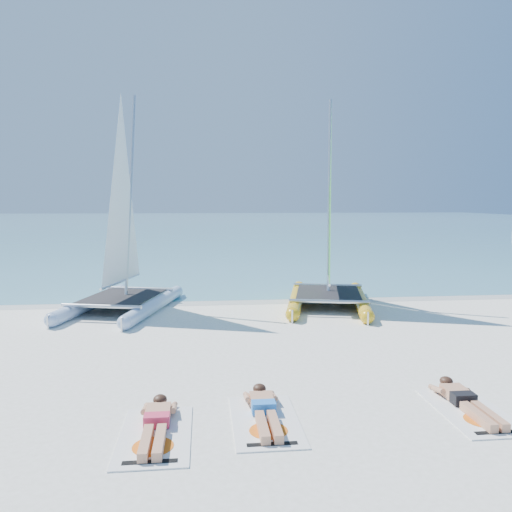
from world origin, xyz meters
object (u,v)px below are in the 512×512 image
at_px(catamaran_blue, 122,243).
at_px(sunbather_a, 157,422).
at_px(catamaran_yellow, 329,237).
at_px(towel_b, 265,421).
at_px(towel_a, 155,435).
at_px(sunbather_c, 465,400).
at_px(towel_c, 471,411).
at_px(sunbather_b, 264,409).

relative_size(catamaran_blue, sunbather_a, 3.96).
bearing_deg(catamaran_yellow, towel_b, -96.90).
xyz_separation_m(catamaran_blue, sunbather_a, (1.72, -8.24, -1.92)).
xyz_separation_m(towel_a, sunbather_a, (0.00, 0.19, 0.11)).
distance_m(catamaran_blue, sunbather_c, 10.50).
height_order(catamaran_blue, towel_b, catamaran_blue).
distance_m(catamaran_yellow, sunbather_c, 8.57).
bearing_deg(towel_c, towel_a, -176.43).
bearing_deg(towel_c, catamaran_yellow, 91.04).
height_order(sunbather_a, sunbather_b, same).
bearing_deg(sunbather_b, towel_b, -90.00).
height_order(catamaran_yellow, sunbather_b, catamaran_yellow).
xyz_separation_m(sunbather_a, towel_b, (1.61, 0.11, -0.11)).
bearing_deg(sunbather_a, catamaran_yellow, 61.36).
bearing_deg(sunbather_b, catamaran_blue, 112.74).
relative_size(catamaran_blue, sunbather_b, 3.96).
bearing_deg(towel_c, sunbather_a, -178.69).
relative_size(sunbather_a, sunbather_b, 1.00).
bearing_deg(towel_b, sunbather_c, 3.47).
bearing_deg(sunbather_c, catamaran_yellow, 91.07).
height_order(towel_b, sunbather_b, sunbather_b).
bearing_deg(towel_b, sunbather_a, -176.23).
height_order(towel_b, towel_c, same).
bearing_deg(towel_c, towel_b, -179.90).
distance_m(catamaran_yellow, towel_c, 8.78).
bearing_deg(sunbather_c, catamaran_blue, 129.69).
bearing_deg(catamaran_blue, towel_b, -53.45).
xyz_separation_m(catamaran_yellow, towel_c, (0.16, -8.51, -2.15)).
bearing_deg(towel_a, sunbather_b, 16.96).
relative_size(towel_a, sunbather_a, 1.07).
bearing_deg(towel_a, towel_c, 3.57).
relative_size(catamaran_yellow, sunbather_a, 3.96).
relative_size(towel_c, sunbather_c, 1.07).
xyz_separation_m(towel_a, sunbather_c, (4.86, 0.50, 0.11)).
bearing_deg(towel_c, sunbather_b, 176.73).
bearing_deg(towel_b, towel_c, 0.10).
relative_size(towel_b, towel_c, 1.00).
height_order(towel_a, towel_c, same).
relative_size(catamaran_blue, towel_a, 3.70).
distance_m(sunbather_a, sunbather_c, 4.87).
bearing_deg(sunbather_b, sunbather_a, -169.49).
relative_size(catamaran_blue, sunbather_c, 3.96).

